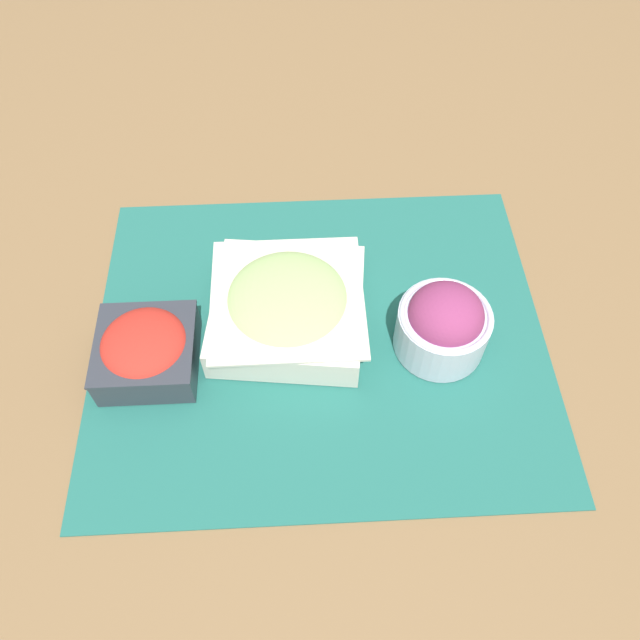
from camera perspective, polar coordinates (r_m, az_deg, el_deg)
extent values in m
plane|color=olive|center=(0.79, 0.00, -1.40)|extent=(3.00, 3.00, 0.00)
cube|color=#236B60|center=(0.79, 0.00, -1.32)|extent=(0.56, 0.47, 0.00)
cube|color=silver|center=(0.78, -2.94, 0.93)|extent=(0.20, 0.20, 0.05)
cube|color=silver|center=(0.76, -3.01, 2.03)|extent=(0.19, 0.19, 0.00)
ellipsoid|color=#A8CC7F|center=(0.76, -3.01, 1.94)|extent=(0.15, 0.15, 0.04)
cube|color=#333842|center=(0.77, -15.44, -2.98)|extent=(0.11, 0.11, 0.04)
cube|color=#333842|center=(0.75, -15.85, -2.02)|extent=(0.12, 0.12, 0.00)
ellipsoid|color=red|center=(0.75, -15.81, -2.10)|extent=(0.10, 0.10, 0.04)
cylinder|color=silver|center=(0.76, 11.06, -0.89)|extent=(0.11, 0.11, 0.06)
torus|color=silver|center=(0.74, 11.44, 0.44)|extent=(0.11, 0.11, 0.01)
ellipsoid|color=#93386B|center=(0.74, 11.44, 0.44)|extent=(0.09, 0.09, 0.07)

